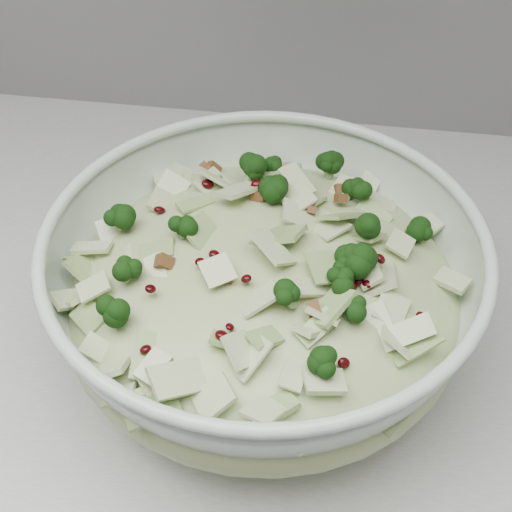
{
  "coord_description": "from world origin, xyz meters",
  "views": [
    {
      "loc": [
        -0.49,
        1.21,
        1.39
      ],
      "look_at": [
        -0.55,
        1.62,
        1.0
      ],
      "focal_mm": 50.0,
      "sensor_mm": 36.0,
      "label": 1
    }
  ],
  "objects": [
    {
      "name": "mixing_bowl",
      "position": [
        -0.55,
        1.6,
        0.97
      ],
      "size": [
        0.44,
        0.44,
        0.14
      ],
      "rotation": [
        0.0,
        0.0,
        0.38
      ],
      "color": "silver",
      "rests_on": "counter"
    },
    {
      "name": "salad",
      "position": [
        -0.55,
        1.6,
        0.99
      ],
      "size": [
        0.43,
        0.43,
        0.14
      ],
      "rotation": [
        0.0,
        0.0,
        0.46
      ],
      "color": "#AAB87E",
      "rests_on": "mixing_bowl"
    }
  ]
}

